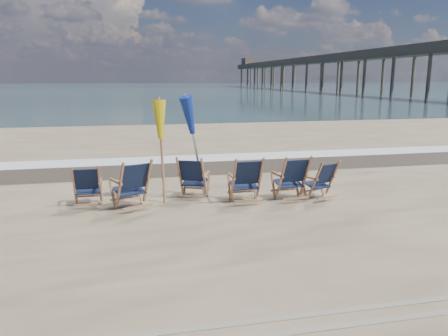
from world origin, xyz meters
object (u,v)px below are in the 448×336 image
(umbrella_blue, at_px, (196,117))
(beach_chair_3, at_px, (260,180))
(beach_chair_2, at_px, (204,178))
(beach_chair_4, at_px, (306,178))
(fishing_pier, at_px, (335,68))
(beach_chair_0, at_px, (100,186))
(beach_chair_5, at_px, (333,179))
(umbrella_yellow, at_px, (161,125))
(beach_chair_1, at_px, (148,183))

(umbrella_blue, bearing_deg, beach_chair_3, -26.02)
(beach_chair_2, bearing_deg, beach_chair_4, -169.47)
(beach_chair_3, height_order, fishing_pier, fishing_pier)
(beach_chair_0, distance_m, beach_chair_2, 2.30)
(beach_chair_5, bearing_deg, beach_chair_0, -23.43)
(beach_chair_3, xyz_separation_m, fishing_pier, (37.12, 71.54, 4.11))
(umbrella_yellow, bearing_deg, umbrella_blue, 6.29)
(umbrella_blue, bearing_deg, beach_chair_2, -35.82)
(beach_chair_4, distance_m, umbrella_blue, 2.84)
(beach_chair_1, height_order, umbrella_yellow, umbrella_yellow)
(beach_chair_3, bearing_deg, beach_chair_2, -24.85)
(beach_chair_3, height_order, beach_chair_5, beach_chair_3)
(beach_chair_3, distance_m, beach_chair_5, 1.75)
(beach_chair_5, bearing_deg, umbrella_blue, -29.92)
(beach_chair_5, relative_size, umbrella_blue, 0.39)
(beach_chair_5, bearing_deg, beach_chair_3, -18.10)
(beach_chair_3, bearing_deg, beach_chair_0, -8.37)
(fishing_pier, bearing_deg, umbrella_yellow, -118.93)
(beach_chair_2, distance_m, beach_chair_4, 2.32)
(beach_chair_5, height_order, umbrella_yellow, umbrella_yellow)
(umbrella_yellow, bearing_deg, beach_chair_4, -10.03)
(beach_chair_3, height_order, umbrella_yellow, umbrella_yellow)
(fishing_pier, bearing_deg, beach_chair_0, -119.74)
(beach_chair_3, distance_m, umbrella_blue, 2.00)
(beach_chair_5, distance_m, fishing_pier, 79.92)
(beach_chair_4, height_order, fishing_pier, fishing_pier)
(beach_chair_4, height_order, beach_chair_5, beach_chair_4)
(beach_chair_2, bearing_deg, beach_chair_5, -166.51)
(umbrella_yellow, bearing_deg, fishing_pier, 61.07)
(beach_chair_1, relative_size, umbrella_blue, 0.46)
(umbrella_yellow, height_order, fishing_pier, fishing_pier)
(beach_chair_4, relative_size, umbrella_yellow, 0.48)
(beach_chair_1, xyz_separation_m, umbrella_blue, (1.13, 0.47, 1.34))
(beach_chair_0, bearing_deg, beach_chair_4, 174.09)
(beach_chair_1, xyz_separation_m, umbrella_yellow, (0.35, 0.38, 1.19))
(beach_chair_2, relative_size, beach_chair_5, 1.08)
(beach_chair_1, xyz_separation_m, beach_chair_5, (4.21, -0.18, -0.08))
(beach_chair_0, relative_size, fishing_pier, 0.01)
(beach_chair_4, xyz_separation_m, umbrella_blue, (-2.41, 0.65, 1.35))
(beach_chair_3, height_order, beach_chair_4, beach_chair_3)
(beach_chair_3, relative_size, fishing_pier, 0.01)
(beach_chair_2, distance_m, umbrella_yellow, 1.54)
(beach_chair_3, xyz_separation_m, umbrella_blue, (-1.33, 0.65, 1.35))
(beach_chair_4, xyz_separation_m, fishing_pier, (36.04, 71.55, 4.11))
(beach_chair_1, bearing_deg, fishing_pier, -142.04)
(beach_chair_3, bearing_deg, umbrella_blue, -26.23)
(beach_chair_2, relative_size, fishing_pier, 0.01)
(beach_chair_0, height_order, fishing_pier, fishing_pier)
(beach_chair_4, bearing_deg, beach_chair_3, -5.70)
(beach_chair_0, xyz_separation_m, umbrella_blue, (2.15, 0.15, 1.42))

